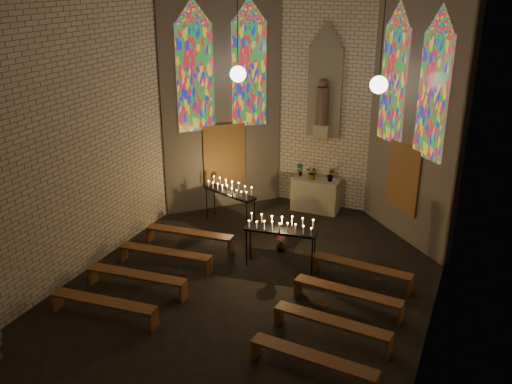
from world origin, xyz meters
TOP-DOWN VIEW (x-y plane):
  - floor at (0.00, 0.00)m, footprint 12.00×12.00m
  - room at (-0.00, 3.37)m, footprint 8.22×12.43m
  - altar at (0.00, 5.45)m, footprint 1.40×0.60m
  - flower_vase_left at (-0.55, 5.53)m, footprint 0.24×0.20m
  - flower_vase_center at (-0.11, 5.41)m, footprint 0.46×0.43m
  - flower_vase_right at (0.44, 5.45)m, footprint 0.23×0.18m
  - aisle_flower_pot at (0.01, 2.53)m, footprint 0.31×0.31m
  - votive_stand_left at (-1.92, 3.50)m, footprint 1.73×0.91m
  - votive_stand_right at (0.30, 1.71)m, footprint 1.77×0.62m
  - pew_left_0 at (-2.28, 1.80)m, footprint 2.40×0.53m
  - pew_right_0 at (2.28, 1.80)m, footprint 2.40×0.53m
  - pew_left_1 at (-2.28, 0.60)m, footprint 2.40×0.53m
  - pew_right_1 at (2.28, 0.60)m, footprint 2.40×0.53m
  - pew_left_2 at (-2.28, -0.60)m, footprint 2.40×0.53m
  - pew_right_2 at (2.28, -0.60)m, footprint 2.40×0.53m
  - pew_left_3 at (-2.28, -1.80)m, footprint 2.40×0.53m
  - pew_right_3 at (2.28, -1.80)m, footprint 2.40×0.53m

SIDE VIEW (x-z plane):
  - floor at x=0.00m, z-range 0.00..0.00m
  - aisle_flower_pot at x=0.01m, z-range 0.00..0.44m
  - pew_left_0 at x=-2.28m, z-range 0.14..0.60m
  - pew_right_0 at x=2.28m, z-range 0.14..0.60m
  - pew_left_1 at x=-2.28m, z-range 0.14..0.60m
  - pew_right_1 at x=2.28m, z-range 0.14..0.60m
  - pew_left_2 at x=-2.28m, z-range 0.14..0.60m
  - pew_right_2 at x=2.28m, z-range 0.14..0.60m
  - pew_left_3 at x=-2.28m, z-range 0.14..0.60m
  - pew_right_3 at x=2.28m, z-range 0.14..0.60m
  - altar at x=0.00m, z-range 0.00..1.00m
  - votive_stand_left at x=-1.92m, z-range 0.44..1.68m
  - votive_stand_right at x=0.30m, z-range 0.46..1.73m
  - flower_vase_left at x=-0.55m, z-range 1.00..1.40m
  - flower_vase_center at x=-0.11m, z-range 1.00..1.41m
  - flower_vase_right at x=0.44m, z-range 1.00..1.41m
  - room at x=0.00m, z-range 0.21..7.22m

